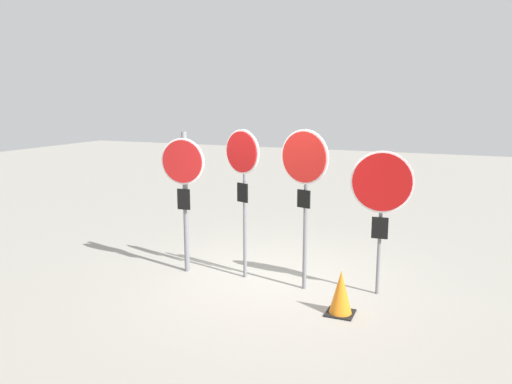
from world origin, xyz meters
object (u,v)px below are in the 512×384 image
stop_sign_0 (184,179)px  traffic_cone_0 (341,293)px  stop_sign_2 (304,172)px  stop_sign_3 (382,190)px  stop_sign_1 (243,168)px

stop_sign_0 → traffic_cone_0: stop_sign_0 is taller
stop_sign_2 → stop_sign_3: bearing=27.2°
stop_sign_0 → stop_sign_1: size_ratio=0.98×
stop_sign_2 → traffic_cone_0: stop_sign_2 is taller
stop_sign_2 → traffic_cone_0: bearing=-25.4°
stop_sign_3 → traffic_cone_0: 1.53m
stop_sign_0 → traffic_cone_0: size_ratio=3.81×
stop_sign_0 → stop_sign_1: (0.97, 0.11, 0.22)m
stop_sign_1 → stop_sign_2: stop_sign_2 is taller
traffic_cone_0 → stop_sign_3: bearing=68.3°
stop_sign_3 → stop_sign_2: bearing=-173.9°
stop_sign_3 → stop_sign_1: bearing=177.5°
stop_sign_0 → stop_sign_1: stop_sign_1 is taller
stop_sign_1 → stop_sign_3: size_ratio=1.12×
stop_sign_2 → stop_sign_3: stop_sign_2 is taller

